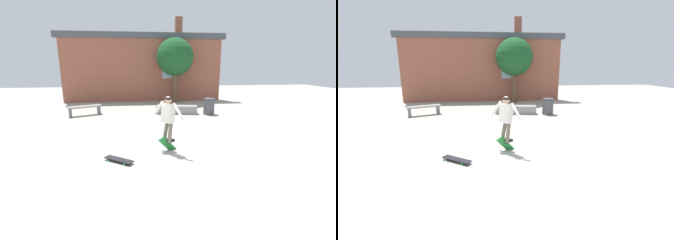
# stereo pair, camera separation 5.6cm
# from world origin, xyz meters

# --- Properties ---
(ground_plane) EXTENTS (40.00, 40.00, 0.00)m
(ground_plane) POSITION_xyz_m (0.00, 0.00, 0.00)
(ground_plane) COLOR #A39E93
(building_backdrop) EXTENTS (11.12, 0.52, 5.46)m
(building_backdrop) POSITION_xyz_m (0.02, 9.76, 2.33)
(building_backdrop) COLOR #93513D
(building_backdrop) RESTS_ON ground_plane
(tree_right) EXTENTS (2.38, 2.38, 4.13)m
(tree_right) POSITION_xyz_m (2.03, 8.91, 2.90)
(tree_right) COLOR brown
(tree_right) RESTS_ON ground_plane
(park_bench) EXTENTS (1.62, 0.96, 0.48)m
(park_bench) POSITION_xyz_m (-3.00, 5.56, 0.35)
(park_bench) COLOR gray
(park_bench) RESTS_ON ground_plane
(skate_ledge) EXTENTS (2.13, 0.79, 0.42)m
(skate_ledge) POSITION_xyz_m (1.61, 5.42, 0.21)
(skate_ledge) COLOR gray
(skate_ledge) RESTS_ON ground_plane
(trash_bin) EXTENTS (0.59, 0.59, 0.81)m
(trash_bin) POSITION_xyz_m (3.21, 5.08, 0.42)
(trash_bin) COLOR #47474C
(trash_bin) RESTS_ON ground_plane
(skater) EXTENTS (0.83, 0.93, 1.34)m
(skater) POSITION_xyz_m (0.55, 0.36, 1.09)
(skater) COLOR silver
(skateboard_flipping) EXTENTS (0.62, 0.36, 0.67)m
(skateboard_flipping) POSITION_xyz_m (0.56, 0.40, 0.17)
(skateboard_flipping) COLOR #237F38
(skateboard_resting) EXTENTS (0.83, 0.67, 0.08)m
(skateboard_resting) POSITION_xyz_m (-0.82, -0.24, 0.07)
(skateboard_resting) COLOR black
(skateboard_resting) RESTS_ON ground_plane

